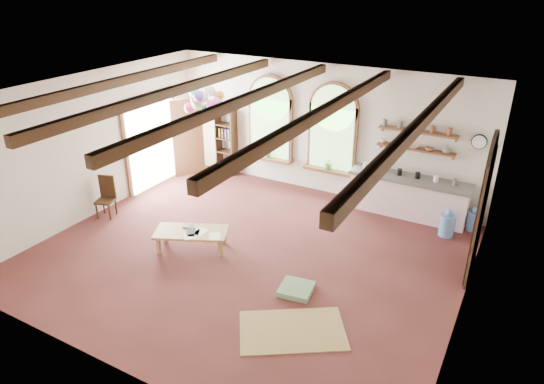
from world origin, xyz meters
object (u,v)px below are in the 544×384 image
Objects in this scene: kitchen_counter at (408,196)px; side_chair at (106,205)px; balloon_cluster at (205,101)px; coffee_table at (191,233)px.

side_chair is at bearing -150.47° from kitchen_counter.
side_chair is 3.29m from balloon_cluster.
balloon_cluster is at bearing 118.45° from coffee_table.
kitchen_counter is 1.70× the size of coffee_table.
balloon_cluster reaches higher than coffee_table.
coffee_table is 1.66× the size of side_chair.
kitchen_counter is 4.93m from coffee_table.
balloon_cluster is at bearing -166.46° from kitchen_counter.
kitchen_counter is at bearing 29.53° from side_chair.
kitchen_counter is at bearing 13.54° from balloon_cluster.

